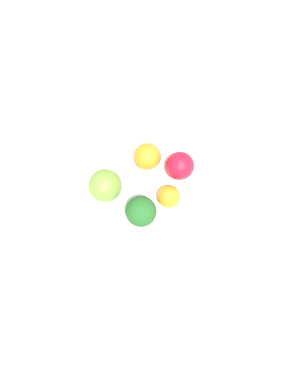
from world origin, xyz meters
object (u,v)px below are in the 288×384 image
bowl (144,194)px  apple_red (180,166)px  broccoli (141,211)px  orange_back (169,196)px  apple_green (105,186)px  orange_front (148,157)px

bowl → apple_red: 0.09m
broccoli → orange_back: broccoli is taller
apple_red → apple_green: bearing=-90.1°
bowl → apple_red: (-0.03, 0.07, 0.04)m
apple_red → orange_front: 0.06m
bowl → apple_red: apple_red is taller
apple_green → orange_front: 0.09m
bowl → orange_front: 0.07m
bowl → apple_red: size_ratio=4.41×
orange_front → orange_back: 0.08m
apple_green → orange_back: apple_green is taller
bowl → orange_back: size_ratio=5.48×
orange_back → bowl: bearing=-118.7°
bowl → orange_back: 0.06m
broccoli → orange_front: bearing=157.8°
apple_green → orange_back: 0.11m
orange_front → bowl: bearing=-21.7°
bowl → orange_front: (-0.06, 0.02, 0.04)m
bowl → apple_green: (-0.03, -0.06, 0.04)m
apple_red → orange_front: bearing=-122.6°
broccoli → orange_front: broccoli is taller
apple_red → orange_front: apple_red is taller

